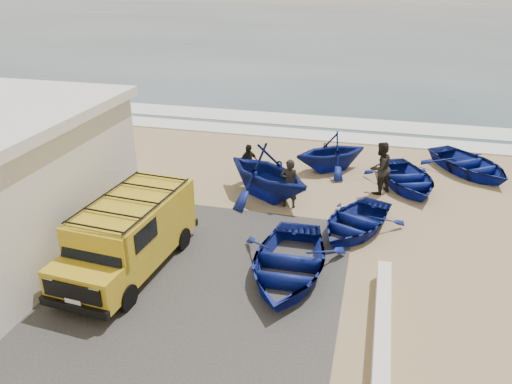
# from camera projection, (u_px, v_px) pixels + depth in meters

# --- Properties ---
(ground) EXTENTS (160.00, 160.00, 0.00)m
(ground) POSITION_uv_depth(u_px,v_px,m) (212.00, 255.00, 14.91)
(ground) COLOR tan
(slab) EXTENTS (12.00, 10.00, 0.05)m
(slab) POSITION_uv_depth(u_px,v_px,m) (118.00, 282.00, 13.58)
(slab) COLOR #42403D
(slab) RESTS_ON ground
(ocean) EXTENTS (180.00, 88.00, 0.01)m
(ocean) POSITION_uv_depth(u_px,v_px,m) (352.00, 31.00, 64.23)
(ocean) COLOR #385166
(ocean) RESTS_ON ground
(surf_line) EXTENTS (180.00, 1.60, 0.06)m
(surf_line) POSITION_uv_depth(u_px,v_px,m) (287.00, 133.00, 25.47)
(surf_line) COLOR white
(surf_line) RESTS_ON ground
(surf_wash) EXTENTS (180.00, 2.20, 0.04)m
(surf_wash) POSITION_uv_depth(u_px,v_px,m) (296.00, 120.00, 27.67)
(surf_wash) COLOR white
(surf_wash) RESTS_ON ground
(parapet) EXTENTS (0.35, 6.00, 0.55)m
(parapet) POSITION_uv_depth(u_px,v_px,m) (381.00, 343.00, 11.04)
(parapet) COLOR silver
(parapet) RESTS_ON ground
(van) EXTENTS (2.30, 5.01, 2.09)m
(van) POSITION_uv_depth(u_px,v_px,m) (130.00, 233.00, 13.82)
(van) COLOR gold
(van) RESTS_ON ground
(boat_near_left) EXTENTS (3.14, 4.33, 0.88)m
(boat_near_left) POSITION_uv_depth(u_px,v_px,m) (288.00, 263.00, 13.71)
(boat_near_left) COLOR navy
(boat_near_left) RESTS_ON ground
(boat_near_right) EXTENTS (3.65, 4.20, 0.73)m
(boat_near_right) POSITION_uv_depth(u_px,v_px,m) (355.00, 221.00, 16.07)
(boat_near_right) COLOR navy
(boat_near_right) RESTS_ON ground
(boat_mid_left) EXTENTS (5.06, 4.91, 2.04)m
(boat_mid_left) POSITION_uv_depth(u_px,v_px,m) (267.00, 172.00, 18.17)
(boat_mid_left) COLOR navy
(boat_mid_left) RESTS_ON ground
(boat_mid_right) EXTENTS (3.78, 4.42, 0.77)m
(boat_mid_right) POSITION_uv_depth(u_px,v_px,m) (407.00, 178.00, 19.23)
(boat_mid_right) COLOR navy
(boat_mid_right) RESTS_ON ground
(boat_far_left) EXTENTS (4.13, 4.02, 1.66)m
(boat_far_left) POSITION_uv_depth(u_px,v_px,m) (331.00, 151.00, 20.66)
(boat_far_left) COLOR navy
(boat_far_left) RESTS_ON ground
(boat_far_right) EXTENTS (4.60, 4.86, 0.82)m
(boat_far_right) POSITION_uv_depth(u_px,v_px,m) (469.00, 164.00, 20.53)
(boat_far_right) COLOR navy
(boat_far_right) RESTS_ON ground
(fisherman_front) EXTENTS (0.67, 0.45, 1.81)m
(fisherman_front) POSITION_uv_depth(u_px,v_px,m) (289.00, 183.00, 17.48)
(fisherman_front) COLOR black
(fisherman_front) RESTS_ON ground
(fisherman_middle) EXTENTS (1.21, 1.24, 2.01)m
(fisherman_middle) POSITION_uv_depth(u_px,v_px,m) (380.00, 168.00, 18.53)
(fisherman_middle) COLOR black
(fisherman_middle) RESTS_ON ground
(fisherman_back) EXTENTS (0.85, 0.95, 1.55)m
(fisherman_back) POSITION_uv_depth(u_px,v_px,m) (248.00, 163.00, 19.60)
(fisherman_back) COLOR black
(fisherman_back) RESTS_ON ground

